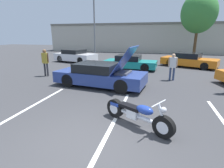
% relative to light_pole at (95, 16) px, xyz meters
% --- Properties ---
extents(ground_plane, '(80.00, 80.00, 0.00)m').
position_rel_light_pole_xyz_m(ground_plane, '(6.05, -17.63, -4.85)').
color(ground_plane, '#38383A').
extents(parking_stripe_foreground, '(0.12, 5.42, 0.01)m').
position_rel_light_pole_xyz_m(parking_stripe_foreground, '(3.03, -16.18, -4.85)').
color(parking_stripe_foreground, white).
rests_on(parking_stripe_foreground, ground).
extents(parking_stripe_middle, '(0.12, 5.42, 0.01)m').
position_rel_light_pole_xyz_m(parking_stripe_middle, '(6.41, -16.18, -4.85)').
color(parking_stripe_middle, white).
rests_on(parking_stripe_middle, ground).
extents(far_building, '(32.00, 4.20, 4.40)m').
position_rel_light_pole_xyz_m(far_building, '(6.05, 8.00, -2.51)').
color(far_building, '#B2AD9E').
rests_on(far_building, ground).
extents(light_pole, '(1.21, 0.28, 8.92)m').
position_rel_light_pole_xyz_m(light_pole, '(0.00, 0.00, 0.00)').
color(light_pole, slate).
rests_on(light_pole, ground).
extents(tree_background, '(3.82, 3.82, 7.21)m').
position_rel_light_pole_xyz_m(tree_background, '(11.71, 1.38, 0.14)').
color(tree_background, brown).
rests_on(tree_background, ground).
extents(motorcycle, '(2.15, 1.32, 0.95)m').
position_rel_light_pole_xyz_m(motorcycle, '(7.13, -16.25, -4.46)').
color(motorcycle, black).
rests_on(motorcycle, ground).
extents(show_car_hood_open, '(4.95, 2.50, 2.15)m').
position_rel_light_pole_xyz_m(show_car_hood_open, '(4.72, -12.38, -4.24)').
color(show_car_hood_open, navy).
rests_on(show_car_hood_open, ground).
extents(parked_car_mid_right_row, '(4.83, 3.46, 1.19)m').
position_rel_light_pole_xyz_m(parked_car_mid_right_row, '(10.23, -4.83, -4.29)').
color(parked_car_mid_right_row, orange).
rests_on(parked_car_mid_right_row, ground).
extents(parked_car_mid_left_row, '(4.19, 2.03, 1.11)m').
position_rel_light_pole_xyz_m(parked_car_mid_left_row, '(5.50, -7.20, -4.32)').
color(parked_car_mid_left_row, teal).
rests_on(parked_car_mid_left_row, ground).
extents(parked_car_left_row, '(4.52, 2.87, 1.25)m').
position_rel_light_pole_xyz_m(parked_car_left_row, '(-0.45, -4.80, -4.24)').
color(parked_car_left_row, silver).
rests_on(parked_car_left_row, ground).
extents(spectator_by_show_car, '(0.52, 0.23, 1.77)m').
position_rel_light_pole_xyz_m(spectator_by_show_car, '(0.49, -11.07, -3.79)').
color(spectator_by_show_car, '#333338').
rests_on(spectator_by_show_car, ground).
extents(spectator_midground, '(0.52, 0.21, 1.61)m').
position_rel_light_pole_xyz_m(spectator_midground, '(8.52, -10.16, -3.90)').
color(spectator_midground, '#38476B').
rests_on(spectator_midground, ground).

